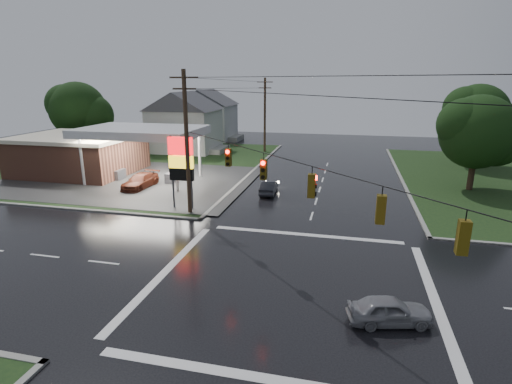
% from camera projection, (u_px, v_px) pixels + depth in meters
% --- Properties ---
extents(ground, '(120.00, 120.00, 0.00)m').
position_uv_depth(ground, '(291.00, 284.00, 20.79)').
color(ground, black).
rests_on(ground, ground).
extents(grass_nw, '(36.00, 36.00, 0.08)m').
position_uv_depth(grass_nw, '(119.00, 163.00, 50.85)').
color(grass_nw, black).
rests_on(grass_nw, ground).
extents(gas_station, '(26.20, 18.00, 5.60)m').
position_uv_depth(gas_station, '(88.00, 152.00, 44.19)').
color(gas_station, '#2D2D2D').
rests_on(gas_station, ground).
extents(pylon_sign, '(2.00, 0.35, 6.00)m').
position_uv_depth(pylon_sign, '(181.00, 161.00, 31.84)').
color(pylon_sign, '#59595E').
rests_on(pylon_sign, ground).
extents(utility_pole_nw, '(2.20, 0.32, 11.00)m').
position_uv_depth(utility_pole_nw, '(187.00, 142.00, 30.21)').
color(utility_pole_nw, '#382619').
rests_on(utility_pole_nw, ground).
extents(utility_pole_n, '(2.20, 0.32, 10.50)m').
position_uv_depth(utility_pole_n, '(265.00, 114.00, 56.98)').
color(utility_pole_n, '#382619').
rests_on(utility_pole_n, ground).
extents(traffic_signals, '(26.87, 26.87, 1.47)m').
position_uv_depth(traffic_signals, '(295.00, 162.00, 19.00)').
color(traffic_signals, black).
rests_on(traffic_signals, ground).
extents(house_near, '(11.05, 8.48, 8.60)m').
position_uv_depth(house_near, '(185.00, 121.00, 57.91)').
color(house_near, silver).
rests_on(house_near, ground).
extents(house_far, '(11.05, 8.48, 8.60)m').
position_uv_depth(house_far, '(207.00, 114.00, 69.37)').
color(house_far, silver).
rests_on(house_far, ground).
extents(tree_nw_behind, '(8.93, 7.60, 10.00)m').
position_uv_depth(tree_nw_behind, '(79.00, 110.00, 54.64)').
color(tree_nw_behind, black).
rests_on(tree_nw_behind, ground).
extents(tree_ne_near, '(7.99, 6.80, 8.98)m').
position_uv_depth(tree_ne_near, '(479.00, 132.00, 36.76)').
color(tree_ne_near, black).
rests_on(tree_ne_near, ground).
extents(tree_ne_far, '(8.46, 7.20, 9.80)m').
position_uv_depth(tree_ne_far, '(478.00, 115.00, 47.17)').
color(tree_ne_far, black).
rests_on(tree_ne_far, ground).
extents(car_north, '(1.50, 3.81, 1.23)m').
position_uv_depth(car_north, '(269.00, 187.00, 36.99)').
color(car_north, '#212329').
rests_on(car_north, ground).
extents(car_crossing, '(3.84, 2.25, 1.23)m').
position_uv_depth(car_crossing, '(389.00, 310.00, 17.29)').
color(car_crossing, gray).
rests_on(car_crossing, ground).
extents(car_pump, '(2.29, 4.92, 1.39)m').
position_uv_depth(car_pump, '(140.00, 181.00, 38.94)').
color(car_pump, '#592214').
rests_on(car_pump, ground).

